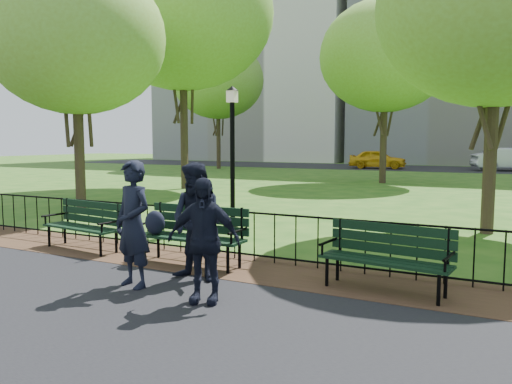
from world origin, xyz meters
The scene contains 20 objects.
ground centered at (0.00, 0.00, 0.00)m, with size 120.00×120.00×0.00m, color #245516.
dirt_strip centered at (0.00, 1.50, 0.01)m, with size 60.00×1.60×0.01m, color #342615.
far_street centered at (0.00, 35.00, 0.01)m, with size 70.00×9.00×0.01m, color black.
iron_fence centered at (0.00, 2.00, 0.50)m, with size 24.06×0.06×1.00m.
apartment_west centered at (-22.00, 48.00, 13.00)m, with size 22.00×15.00×26.00m, color silver.
apartment_mid centered at (2.00, 48.00, 15.00)m, with size 24.00×15.00×30.00m, color beige.
park_bench_main centered at (-0.85, 1.27, 0.66)m, with size 1.96×0.62×1.11m.
park_bench_left_a centered at (-3.23, 1.37, 0.59)m, with size 1.88×0.77×1.04m.
park_bench_right_a centered at (2.70, 1.29, 0.60)m, with size 1.89×0.78×1.04m.
lamppost centered at (-1.98, 5.03, 1.90)m, with size 0.31×0.31×3.50m.
tree_near_w centered at (-7.65, 5.45, 5.24)m, with size 5.42×5.42×7.55m.
tree_near_e centered at (3.78, 6.91, 5.17)m, with size 5.34×5.34×7.44m.
tree_mid_w centered at (-8.90, 12.78, 7.79)m, with size 8.04×8.04×11.21m.
tree_far_c centered at (-1.61, 19.80, 6.37)m, with size 6.59×6.59×9.18m.
tree_far_w centered at (-16.10, 27.52, 6.81)m, with size 7.04×7.04×9.81m.
person_left centered at (-0.65, -0.20, 0.94)m, with size 0.68×0.45×1.86m, color black.
person_mid centered at (0.00, 0.50, 0.92)m, with size 0.88×0.46×1.82m, color black.
person_right centered at (0.65, -0.32, 0.85)m, with size 0.98×0.40×1.67m, color black.
taxi centered at (-5.03, 33.04, 0.75)m, with size 1.73×4.30×1.47m, color gold.
sedan_silver centered at (4.13, 34.20, 0.84)m, with size 1.75×5.01×1.65m, color #AAACB1.
Camera 1 is at (4.21, -5.77, 2.15)m, focal length 35.00 mm.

